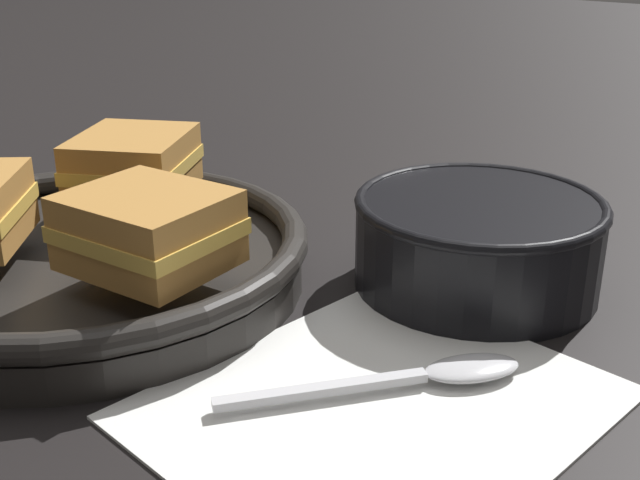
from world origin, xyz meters
TOP-DOWN VIEW (x-y plane):
  - ground_plane at (0.00, 0.00)m, footprint 4.00×4.00m
  - napkin at (-0.10, -0.07)m, footprint 0.25×0.22m
  - soup_bowl at (0.06, -0.04)m, footprint 0.17×0.17m
  - spoon at (-0.07, -0.08)m, footprint 0.15×0.12m
  - skillet at (-0.10, 0.17)m, footprint 0.31×0.31m
  - sandwich_near_left at (-0.03, 0.21)m, footprint 0.12×0.12m
  - sandwich_far_left at (-0.11, 0.09)m, footprint 0.09×0.10m

SIDE VIEW (x-z plane):
  - ground_plane at x=0.00m, z-range 0.00..0.00m
  - napkin at x=-0.10m, z-range 0.00..0.00m
  - spoon at x=-0.07m, z-range 0.00..0.01m
  - skillet at x=-0.10m, z-range 0.00..0.04m
  - soup_bowl at x=0.06m, z-range 0.00..0.07m
  - sandwich_near_left at x=-0.03m, z-range 0.04..0.09m
  - sandwich_far_left at x=-0.11m, z-range 0.04..0.09m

